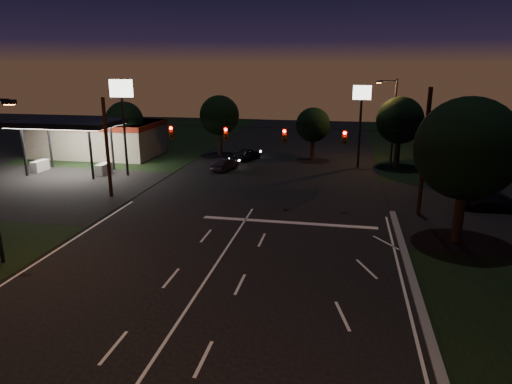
% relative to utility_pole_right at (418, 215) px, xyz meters
% --- Properties ---
extents(ground, '(140.00, 140.00, 0.00)m').
position_rel_utility_pole_right_xyz_m(ground, '(-12.00, -15.00, 0.00)').
color(ground, black).
rests_on(ground, ground).
extents(cross_street_left, '(20.00, 16.00, 0.02)m').
position_rel_utility_pole_right_xyz_m(cross_street_left, '(-32.00, 1.00, 0.00)').
color(cross_street_left, black).
rests_on(cross_street_left, ground).
extents(stop_bar, '(12.00, 0.50, 0.01)m').
position_rel_utility_pole_right_xyz_m(stop_bar, '(-9.00, -3.50, 0.01)').
color(stop_bar, silver).
rests_on(stop_bar, ground).
extents(utility_pole_right, '(0.30, 0.30, 9.00)m').
position_rel_utility_pole_right_xyz_m(utility_pole_right, '(0.00, 0.00, 0.00)').
color(utility_pole_right, black).
rests_on(utility_pole_right, ground).
extents(utility_pole_left, '(0.28, 0.28, 8.00)m').
position_rel_utility_pole_right_xyz_m(utility_pole_left, '(-24.00, 0.00, 0.00)').
color(utility_pole_left, black).
rests_on(utility_pole_left, ground).
extents(signal_span, '(24.00, 0.40, 1.56)m').
position_rel_utility_pole_right_xyz_m(signal_span, '(-12.00, -0.04, 5.50)').
color(signal_span, black).
rests_on(signal_span, ground).
extents(gas_station, '(14.20, 16.10, 5.25)m').
position_rel_utility_pole_right_xyz_m(gas_station, '(-33.86, 15.39, 2.38)').
color(gas_station, gray).
rests_on(gas_station, ground).
extents(pole_sign_left_near, '(2.20, 0.30, 9.10)m').
position_rel_utility_pole_right_xyz_m(pole_sign_left_near, '(-26.00, 7.00, 6.98)').
color(pole_sign_left_near, black).
rests_on(pole_sign_left_near, ground).
extents(pole_sign_right, '(1.80, 0.30, 8.40)m').
position_rel_utility_pole_right_xyz_m(pole_sign_right, '(-4.00, 15.00, 6.24)').
color(pole_sign_right, black).
rests_on(pole_sign_right, ground).
extents(street_light_right_far, '(2.20, 0.35, 9.00)m').
position_rel_utility_pole_right_xyz_m(street_light_right_far, '(-0.76, 17.00, 5.24)').
color(street_light_right_far, black).
rests_on(street_light_right_far, ground).
extents(tree_right_near, '(6.00, 6.00, 8.76)m').
position_rel_utility_pole_right_xyz_m(tree_right_near, '(1.53, -4.83, 5.68)').
color(tree_right_near, black).
rests_on(tree_right_near, ground).
extents(tree_far_a, '(4.20, 4.20, 6.42)m').
position_rel_utility_pole_right_xyz_m(tree_far_a, '(-29.98, 15.12, 4.26)').
color(tree_far_a, black).
rests_on(tree_far_a, ground).
extents(tree_far_b, '(4.60, 4.60, 6.98)m').
position_rel_utility_pole_right_xyz_m(tree_far_b, '(-19.98, 19.13, 4.61)').
color(tree_far_b, black).
rests_on(tree_far_b, ground).
extents(tree_far_c, '(3.80, 3.80, 5.86)m').
position_rel_utility_pole_right_xyz_m(tree_far_c, '(-8.98, 18.10, 3.90)').
color(tree_far_c, black).
rests_on(tree_far_c, ground).
extents(tree_far_d, '(4.80, 4.80, 7.30)m').
position_rel_utility_pole_right_xyz_m(tree_far_d, '(0.02, 16.13, 4.83)').
color(tree_far_d, black).
rests_on(tree_far_d, ground).
extents(tree_far_e, '(4.00, 4.00, 6.18)m').
position_rel_utility_pole_right_xyz_m(tree_far_e, '(8.02, 14.11, 4.11)').
color(tree_far_e, black).
rests_on(tree_far_e, ground).
extents(car_oncoming_a, '(2.85, 4.26, 1.35)m').
position_rel_utility_pole_right_xyz_m(car_oncoming_a, '(-16.21, 16.63, 0.67)').
color(car_oncoming_a, black).
rests_on(car_oncoming_a, ground).
extents(car_oncoming_b, '(2.23, 3.99, 1.25)m').
position_rel_utility_pole_right_xyz_m(car_oncoming_b, '(-17.32, 11.09, 0.62)').
color(car_oncoming_b, black).
rests_on(car_oncoming_b, ground).
extents(car_cross, '(4.86, 1.98, 1.41)m').
position_rel_utility_pole_right_xyz_m(car_cross, '(5.83, 2.11, 0.71)').
color(car_cross, black).
rests_on(car_cross, ground).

